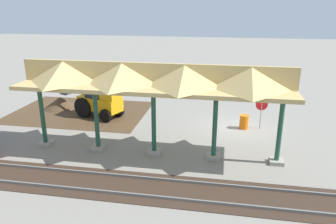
{
  "coord_description": "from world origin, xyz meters",
  "views": [
    {
      "loc": [
        0.85,
        20.34,
        7.67
      ],
      "look_at": [
        4.08,
        2.36,
        1.6
      ],
      "focal_mm": 35.0,
      "sensor_mm": 36.0,
      "label": 1
    }
  ],
  "objects": [
    {
      "name": "ground_plane",
      "position": [
        0.0,
        0.0,
        0.0
      ],
      "size": [
        120.0,
        120.0,
        0.0
      ],
      "primitive_type": "plane",
      "color": "gray"
    },
    {
      "name": "traffic_barrel",
      "position": [
        -0.47,
        0.07,
        0.45
      ],
      "size": [
        0.56,
        0.56,
        0.9
      ],
      "primitive_type": "cylinder",
      "color": "orange",
      "rests_on": "ground"
    },
    {
      "name": "dirt_mound",
      "position": [
        13.25,
        -1.89,
        0.0
      ],
      "size": [
        5.04,
        5.04,
        1.74
      ],
      "primitive_type": "cone",
      "color": "#4C3823",
      "rests_on": "ground"
    },
    {
      "name": "stop_sign",
      "position": [
        -1.49,
        -0.11,
        1.42
      ],
      "size": [
        0.76,
        0.12,
        1.99
      ],
      "color": "gray",
      "rests_on": "ground"
    },
    {
      "name": "platform_canopy",
      "position": [
        4.41,
        4.74,
        4.15
      ],
      "size": [
        13.82,
        3.2,
        4.9
      ],
      "color": "#9E998E",
      "rests_on": "ground"
    },
    {
      "name": "dirt_work_zone",
      "position": [
        11.37,
        -1.21,
        0.0
      ],
      "size": [
        9.77,
        7.0,
        0.01
      ],
      "primitive_type": "cube",
      "color": "#4C3823",
      "rests_on": "ground"
    },
    {
      "name": "rail_tracks",
      "position": [
        0.0,
        8.2,
        0.03
      ],
      "size": [
        60.0,
        2.58,
        0.15
      ],
      "color": "slate",
      "rests_on": "ground"
    },
    {
      "name": "backhoe",
      "position": [
        9.62,
        -0.59,
        1.27
      ],
      "size": [
        5.21,
        2.95,
        2.82
      ],
      "color": "orange",
      "rests_on": "ground"
    }
  ]
}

